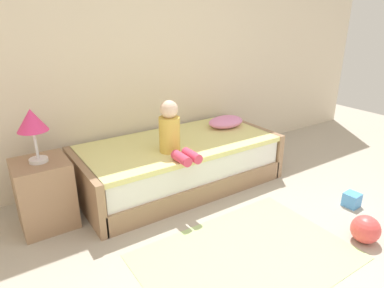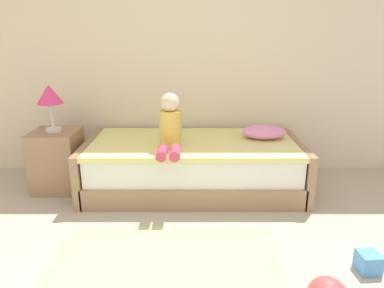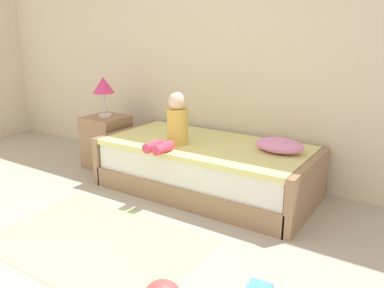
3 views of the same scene
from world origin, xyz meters
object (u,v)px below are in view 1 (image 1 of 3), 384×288
at_px(toy_ball, 365,229).
at_px(nightstand, 45,194).
at_px(child_figure, 172,132).
at_px(toy_block, 352,200).
at_px(bed, 179,163).
at_px(pillow, 226,122).
at_px(table_lamp, 32,123).

bearing_deg(toy_ball, nightstand, 141.09).
distance_m(child_figure, toy_ball, 1.83).
relative_size(toy_ball, toy_block, 1.68).
relative_size(bed, toy_block, 15.50).
height_order(bed, toy_block, bed).
xyz_separation_m(bed, pillow, (0.71, 0.10, 0.32)).
bearing_deg(bed, child_figure, -132.58).
bearing_deg(child_figure, nightstand, 168.53).
xyz_separation_m(bed, nightstand, (-1.35, 0.00, 0.05)).
xyz_separation_m(child_figure, pillow, (0.92, 0.33, -0.14)).
distance_m(pillow, toy_ball, 1.84).
bearing_deg(table_lamp, nightstand, 0.00).
height_order(table_lamp, child_figure, table_lamp).
bearing_deg(toy_block, table_lamp, 152.35).
xyz_separation_m(nightstand, child_figure, (1.14, -0.23, 0.40)).
bearing_deg(table_lamp, toy_ball, -38.91).
distance_m(nightstand, child_figure, 1.23).
relative_size(pillow, toy_ball, 1.92).
distance_m(toy_ball, toy_block, 0.56).
bearing_deg(bed, nightstand, 179.87).
bearing_deg(child_figure, toy_ball, -56.94).
height_order(nightstand, pillow, pillow).
relative_size(pillow, toy_block, 3.23).
height_order(child_figure, toy_ball, child_figure).
height_order(table_lamp, toy_block, table_lamp).
bearing_deg(toy_ball, toy_block, 42.28).
xyz_separation_m(toy_ball, toy_block, (0.41, 0.37, -0.05)).
xyz_separation_m(table_lamp, toy_block, (2.50, -1.31, -0.87)).
bearing_deg(pillow, child_figure, -160.26).
bearing_deg(toy_block, bed, 131.32).
distance_m(nightstand, toy_ball, 2.69).
bearing_deg(table_lamp, toy_block, -27.65).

